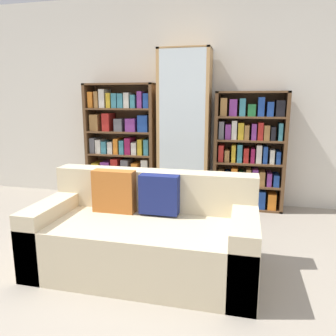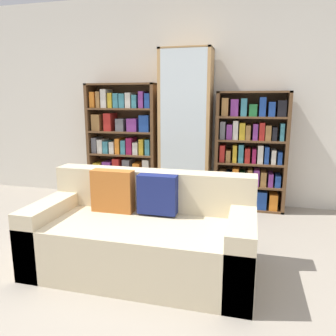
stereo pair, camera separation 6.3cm
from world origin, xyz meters
name	(u,v)px [view 2 (the right image)]	position (x,y,z in m)	size (l,w,h in m)	color
ground_plane	(117,307)	(0.00, 0.00, 0.00)	(16.00, 16.00, 0.00)	gray
wall_back	(190,101)	(0.00, 2.56, 1.35)	(6.65, 0.06, 2.70)	silver
couch	(143,235)	(0.00, 0.55, 0.29)	(1.77, 0.84, 0.79)	beige
bookshelf_left	(123,145)	(-0.89, 2.35, 0.76)	(0.96, 0.32, 1.58)	brown
display_cabinet	(186,130)	(-0.01, 2.34, 0.98)	(0.65, 0.36, 1.99)	tan
bookshelf_right	(250,153)	(0.81, 2.35, 0.71)	(0.87, 0.32, 1.47)	brown
wine_bottle	(228,204)	(0.59, 1.94, 0.16)	(0.07, 0.07, 0.40)	#143819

